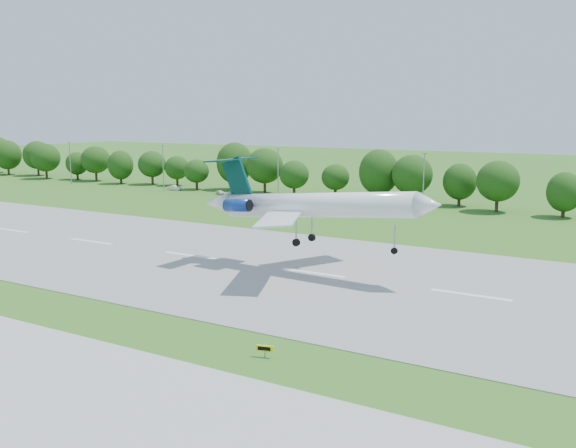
# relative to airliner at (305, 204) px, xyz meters

# --- Properties ---
(ground) EXTENTS (600.00, 600.00, 0.00)m
(ground) POSITION_rel_airliner_xyz_m (-18.71, -25.05, -8.84)
(ground) COLOR #32641A
(ground) RESTS_ON ground
(runway) EXTENTS (400.00, 45.00, 0.08)m
(runway) POSITION_rel_airliner_xyz_m (-18.71, -0.05, -8.80)
(runway) COLOR gray
(runway) RESTS_ON ground
(tree_line) EXTENTS (288.40, 8.40, 10.40)m
(tree_line) POSITION_rel_airliner_xyz_m (-18.71, 66.95, -2.65)
(tree_line) COLOR #382314
(tree_line) RESTS_ON ground
(light_poles) EXTENTS (175.90, 0.25, 12.19)m
(light_poles) POSITION_rel_airliner_xyz_m (-21.21, 56.95, -2.50)
(light_poles) COLOR gray
(light_poles) RESTS_ON ground
(airliner) EXTENTS (33.80, 24.57, 10.82)m
(airliner) POSITION_rel_airliner_xyz_m (0.00, 0.00, 0.00)
(airliner) COLOR white
(airliner) RESTS_ON ground
(taxi_sign_right) EXTENTS (1.49, 0.55, 1.05)m
(taxi_sign_right) POSITION_rel_airliner_xyz_m (11.35, -27.28, -8.06)
(taxi_sign_right) COLOR gray
(taxi_sign_right) RESTS_ON ground
(service_vehicle_a) EXTENTS (4.09, 1.98, 1.29)m
(service_vehicle_a) POSITION_rel_airliner_xyz_m (-73.32, 60.69, -8.19)
(service_vehicle_a) COLOR silver
(service_vehicle_a) RESTS_ON ground
(service_vehicle_b) EXTENTS (3.57, 2.71, 1.13)m
(service_vehicle_b) POSITION_rel_airliner_xyz_m (-57.13, 59.20, -8.27)
(service_vehicle_b) COLOR silver
(service_vehicle_b) RESTS_ON ground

